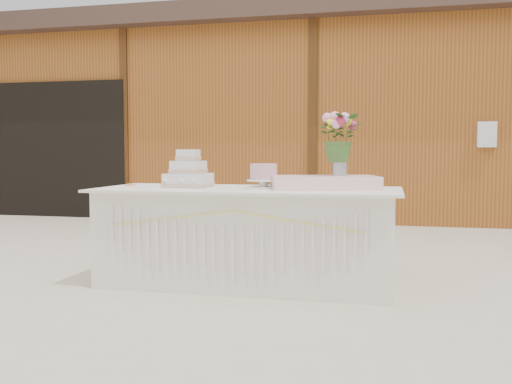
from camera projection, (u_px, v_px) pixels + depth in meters
ground at (248, 284)px, 4.59m from camera, size 80.00×80.00×0.00m
barn at (327, 118)px, 10.30m from camera, size 12.60×4.60×3.30m
cake_table at (247, 236)px, 4.55m from camera, size 2.40×1.00×0.77m
wedding_cake at (188, 174)px, 4.68m from camera, size 0.36×0.36×0.31m
pink_cake_stand at (264, 175)px, 4.53m from camera, size 0.27×0.27×0.20m
satin_runner at (324, 182)px, 4.44m from camera, size 0.91×0.67×0.10m
flower_vase at (340, 166)px, 4.47m from camera, size 0.11×0.11×0.16m
bouquet at (340, 132)px, 4.45m from camera, size 0.35×0.31×0.38m
loose_flowers at (129, 185)px, 4.78m from camera, size 0.25×0.39×0.02m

